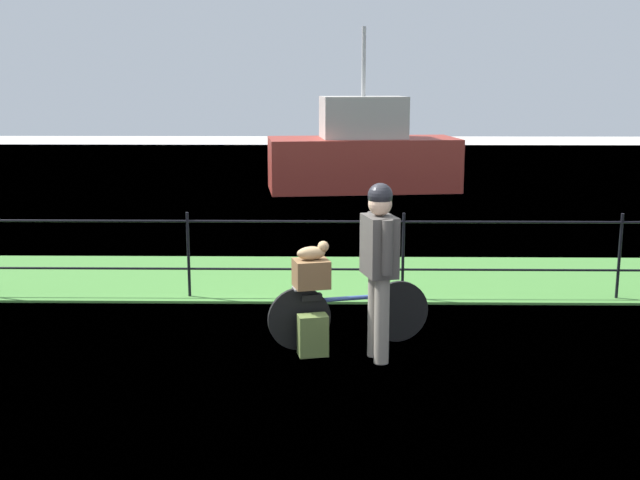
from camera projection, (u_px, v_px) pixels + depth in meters
The scene contains 10 objects.
ground_plane at pixel (286, 356), 7.50m from camera, with size 60.00×60.00×0.00m, color beige.
grass_strip at pixel (299, 278), 10.43m from camera, with size 27.00×2.40×0.03m, color #478438.
harbor_water at pixel (313, 199), 17.36m from camera, with size 30.00×30.00×0.00m, color #60849E.
iron_fence at pixel (295, 248), 9.35m from camera, with size 18.04×0.04×1.06m.
bicycle_main at pixel (348, 313), 7.75m from camera, with size 1.60×0.47×0.63m.
wooden_crate at pixel (311, 273), 7.58m from camera, with size 0.33×0.29×0.27m, color brown.
terrier_dog at pixel (314, 252), 7.54m from camera, with size 0.32×0.21×0.18m.
cyclist_person at pixel (379, 256), 7.23m from camera, with size 0.35×0.53×1.68m.
backpack_on_paving at pixel (313, 335), 7.50m from camera, with size 0.28×0.18×0.40m, color olive.
moored_boat_near at pixel (363, 155), 18.71m from camera, with size 4.65×2.42×3.82m.
Camera 1 is at (0.44, -7.12, 2.60)m, focal length 43.97 mm.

